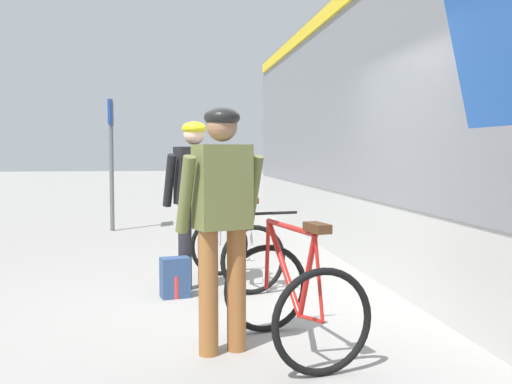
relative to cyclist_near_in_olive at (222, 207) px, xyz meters
name	(u,v)px	position (x,y,z in m)	size (l,w,h in m)	color
ground_plane	(249,301)	(0.39, 1.48, -1.05)	(80.00, 80.00, 0.00)	gray
cyclist_near_in_olive	(222,207)	(0.00, 0.00, 0.00)	(0.66, 0.44, 1.76)	#935B2D
cyclist_far_in_dark	(194,189)	(-0.11, 2.08, 0.00)	(0.66, 0.44, 1.76)	#232328
bicycle_near_red	(292,297)	(0.50, -0.06, -0.65)	(0.91, 1.19, 0.99)	black
bicycle_far_silver	(235,248)	(0.34, 2.22, -0.65)	(0.96, 1.22, 0.99)	black
backpack_on_platform	(175,277)	(-0.32, 1.72, -0.85)	(0.28, 0.18, 0.40)	navy
water_bottle_near_the_bikes	(266,280)	(0.62, 1.86, -0.94)	(0.08, 0.08, 0.23)	silver
water_bottle_by_the_backpack	(176,287)	(-0.32, 1.66, -0.94)	(0.07, 0.07, 0.23)	red
platform_sign_post	(111,142)	(-1.41, 7.02, 0.57)	(0.08, 0.70, 2.40)	#595B60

